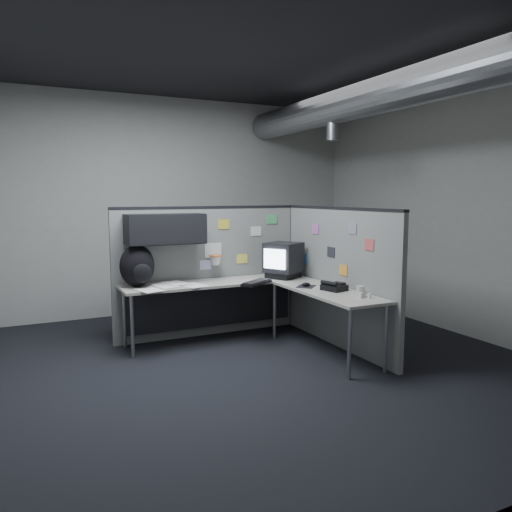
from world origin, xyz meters
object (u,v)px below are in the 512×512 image
phone (334,287)px  backpack (138,267)px  monitor (283,260)px  keyboard (257,282)px  desk (246,293)px

phone → backpack: (-1.89, 1.13, 0.19)m
monitor → keyboard: (-0.50, -0.26, -0.21)m
monitor → phone: (0.09, -0.98, -0.19)m
monitor → keyboard: bearing=-136.7°
backpack → desk: bearing=-2.8°
desk → backpack: (-1.19, 0.33, 0.35)m
desk → keyboard: 0.19m
phone → backpack: size_ratio=0.58×
desk → keyboard: bearing=-38.7°
keyboard → backpack: backpack is taller
desk → monitor: 0.72m
phone → desk: bearing=125.7°
desk → keyboard: (0.10, -0.08, 0.14)m
monitor → desk: bearing=-147.6°
backpack → monitor: bearing=8.1°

